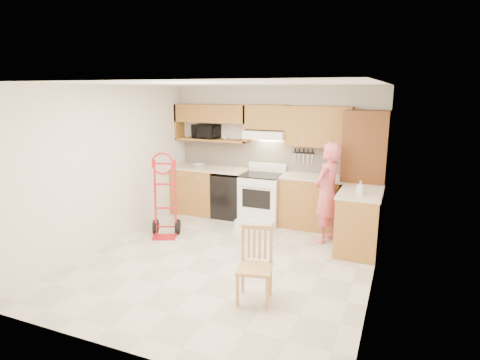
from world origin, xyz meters
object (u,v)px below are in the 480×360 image
Objects in this scene: hand_truck at (164,199)px; dining_chair at (255,266)px; microwave at (206,131)px; person at (327,193)px; range at (261,195)px.

hand_truck reaches higher than dining_chair.
person is (2.54, -0.74, -0.81)m from microwave.
microwave is at bearing 166.34° from range.
person is at bearing -18.50° from range.
microwave reaches higher than range.
microwave is 1.84m from hand_truck.
dining_chair is at bearing 8.99° from person.
person reaches higher than dining_chair.
person is 1.26× the size of hand_truck.
range is 1.78m from hand_truck.
dining_chair is at bearing -55.19° from hand_truck.
person is (1.28, -0.43, 0.27)m from range.
microwave is 0.31× the size of person.
range is at bearing -6.65° from microwave.
hand_truck is 1.48× the size of dining_chair.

